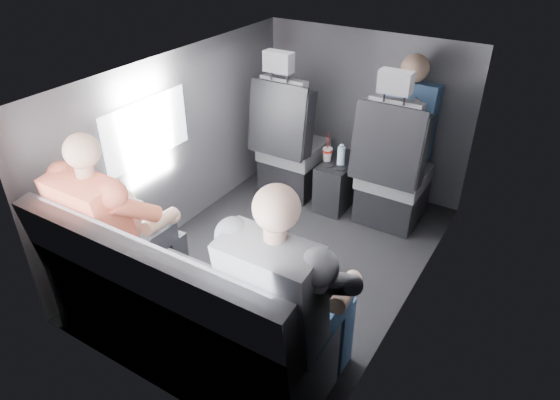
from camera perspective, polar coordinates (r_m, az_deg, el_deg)
The scene contains 19 objects.
floor at distance 3.62m, azimuth 0.42°, elevation -6.60°, with size 2.60×2.60×0.00m, color black.
ceiling at distance 2.99m, azimuth 0.52°, elevation 14.34°, with size 2.60×2.60×0.00m, color #B2B2AD.
panel_left at distance 3.74m, azimuth -11.48°, elevation 6.24°, with size 0.02×2.60×1.35m, color #56565B.
panel_right at distance 2.95m, azimuth 15.60°, elevation -1.60°, with size 0.02×2.60×1.35m, color #56565B.
panel_front at distance 4.31m, azimuth 9.59°, elevation 9.82°, with size 1.80×0.02×1.35m, color #56565B.
panel_back at distance 2.42m, azimuth -15.94°, elevation -9.78°, with size 1.80×0.02×1.35m, color #56565B.
side_window at distance 3.45m, azimuth -14.94°, elevation 7.69°, with size 0.02×0.75×0.42m, color white.
seatbelt at distance 3.57m, azimuth 12.39°, elevation 7.11°, with size 0.05×0.01×0.65m, color black.
front_seat_left at distance 4.22m, azimuth 1.13°, elevation 5.71°, with size 0.52×0.58×1.26m.
front_seat_right at distance 3.89m, azimuth 12.62°, elevation 2.59°, with size 0.52×0.58×1.26m.
center_console at distance 4.16m, azimuth 6.73°, elevation 1.99°, with size 0.24×0.48×0.41m.
rear_bench at distance 2.78m, azimuth -11.30°, elevation -12.88°, with size 1.60×0.57×0.92m.
soda_cup at distance 4.04m, azimuth 5.43°, elevation 5.28°, with size 0.08×0.08×0.24m.
water_bottle at distance 3.97m, azimuth 7.00°, elevation 5.03°, with size 0.06×0.06×0.17m.
laptop_white at distance 3.03m, azimuth -16.29°, elevation -1.81°, with size 0.32×0.30×0.23m.
laptop_black at distance 2.42m, azimuth 3.12°, elevation -9.59°, with size 0.36×0.32×0.25m.
passenger_rear_left at distance 2.94m, azimuth -18.26°, elevation -3.06°, with size 0.52×0.63×1.25m.
passenger_rear_right at distance 2.32m, azimuth 1.00°, elevation -11.16°, with size 0.55×0.66×1.29m.
passenger_front_right at distance 3.97m, azimuth 14.36°, elevation 8.63°, with size 0.41×0.41×0.84m.
Camera 1 is at (1.48, -2.45, 2.22)m, focal length 32.00 mm.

